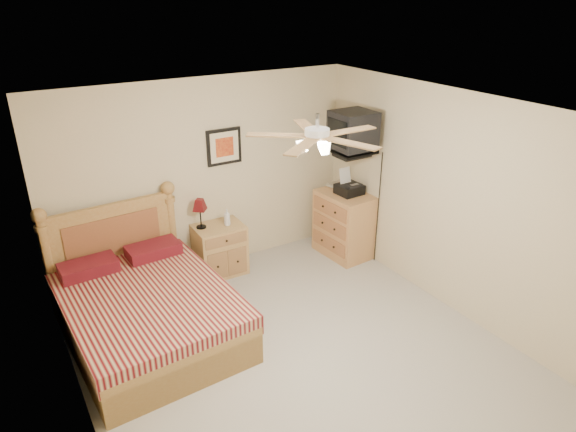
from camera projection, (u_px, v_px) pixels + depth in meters
name	position (u px, v px, depth m)	size (l,w,h in m)	color
floor	(301.00, 358.00, 5.22)	(4.50, 4.50, 0.00)	#A7A297
ceiling	(304.00, 114.00, 4.19)	(4.00, 4.50, 0.04)	white
wall_back	(205.00, 178.00, 6.46)	(4.00, 0.04, 2.50)	beige
wall_front	(513.00, 405.00, 2.95)	(4.00, 0.04, 2.50)	beige
wall_left	(73.00, 315.00, 3.75)	(0.04, 4.50, 2.50)	beige
wall_right	(454.00, 205.00, 5.66)	(0.04, 4.50, 2.50)	beige
bed	(145.00, 284.00, 5.25)	(1.56, 2.05, 1.33)	#A37033
nightstand	(220.00, 249.00, 6.66)	(0.62, 0.46, 0.67)	#AA844B
table_lamp	(200.00, 214.00, 6.40)	(0.21, 0.21, 0.39)	#580E11
lotion_bottle	(227.00, 217.00, 6.50)	(0.08, 0.08, 0.22)	silver
framed_picture	(224.00, 147.00, 6.42)	(0.46, 0.04, 0.46)	black
dresser	(344.00, 224.00, 7.09)	(0.53, 0.77, 0.90)	tan
fax_machine	(350.00, 182.00, 6.83)	(0.32, 0.34, 0.34)	black
magazine_lower	(333.00, 188.00, 7.05)	(0.22, 0.30, 0.03)	#BAAF99
magazine_upper	(335.00, 186.00, 7.05)	(0.21, 0.29, 0.02)	tan
wall_tv	(363.00, 132.00, 6.35)	(0.56, 0.46, 0.58)	black
ceiling_fan	(317.00, 136.00, 4.10)	(1.14, 1.14, 0.28)	white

